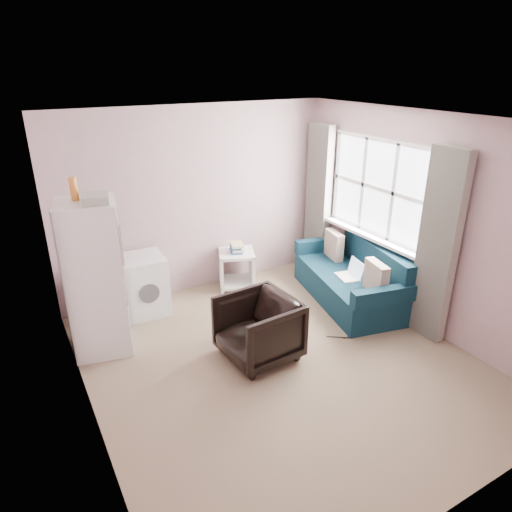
{
  "coord_description": "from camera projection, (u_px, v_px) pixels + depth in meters",
  "views": [
    {
      "loc": [
        -2.24,
        -3.41,
        2.96
      ],
      "look_at": [
        0.05,
        0.6,
        1.0
      ],
      "focal_mm": 32.0,
      "sensor_mm": 36.0,
      "label": 1
    }
  ],
  "objects": [
    {
      "name": "floor_cables",
      "position": [
        346.0,
        336.0,
        5.34
      ],
      "size": [
        0.45,
        0.18,
        0.01
      ],
      "rotation": [
        0.0,
        0.0,
        -0.27
      ],
      "color": "black",
      "rests_on": "ground"
    },
    {
      "name": "sofa",
      "position": [
        352.0,
        279.0,
        6.08
      ],
      "size": [
        1.19,
        1.95,
        0.81
      ],
      "rotation": [
        0.0,
        0.0,
        -0.21
      ],
      "color": "#0C2A39",
      "rests_on": "ground"
    },
    {
      "name": "armchair",
      "position": [
        258.0,
        326.0,
        4.84
      ],
      "size": [
        0.75,
        0.79,
        0.77
      ],
      "primitive_type": "imported",
      "rotation": [
        0.0,
        0.0,
        -1.5
      ],
      "color": "black",
      "rests_on": "ground"
    },
    {
      "name": "fridge",
      "position": [
        96.0,
        278.0,
        4.82
      ],
      "size": [
        0.7,
        0.7,
        1.94
      ],
      "rotation": [
        0.0,
        0.0,
        -0.22
      ],
      "color": "silver",
      "rests_on": "ground"
    },
    {
      "name": "room",
      "position": [
        284.0,
        253.0,
        4.43
      ],
      "size": [
        3.84,
        4.24,
        2.54
      ],
      "color": "#7E6953",
      "rests_on": "ground"
    },
    {
      "name": "window_dressing",
      "position": [
        369.0,
        220.0,
        5.85
      ],
      "size": [
        0.17,
        2.62,
        2.18
      ],
      "color": "white",
      "rests_on": "ground"
    },
    {
      "name": "washing_machine",
      "position": [
        144.0,
        284.0,
        5.74
      ],
      "size": [
        0.56,
        0.57,
        0.76
      ],
      "rotation": [
        0.0,
        0.0,
        -0.05
      ],
      "color": "silver",
      "rests_on": "ground"
    },
    {
      "name": "side_table",
      "position": [
        237.0,
        266.0,
        6.45
      ],
      "size": [
        0.63,
        0.63,
        0.66
      ],
      "rotation": [
        0.0,
        0.0,
        -0.4
      ],
      "color": "white",
      "rests_on": "ground"
    }
  ]
}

